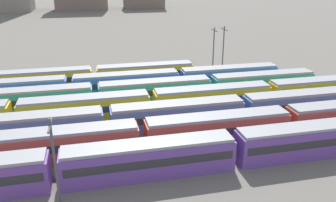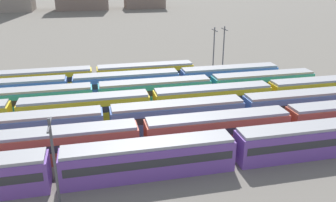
# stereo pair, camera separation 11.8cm
# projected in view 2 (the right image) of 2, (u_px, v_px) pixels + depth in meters

# --- Properties ---
(train_track_0) EXTENTS (93.60, 3.06, 3.75)m
(train_track_0) POSITION_uv_depth(u_px,v_px,m) (311.00, 140.00, 39.84)
(train_track_0) COLOR #6B429E
(train_track_0) RESTS_ON ground_plane
(train_track_1) EXTENTS (93.60, 3.06, 3.75)m
(train_track_1) POSITION_uv_depth(u_px,v_px,m) (218.00, 129.00, 42.62)
(train_track_1) COLOR #BC4C38
(train_track_1) RESTS_ON ground_plane
(train_track_2) EXTENTS (93.60, 3.06, 3.75)m
(train_track_2) POSITION_uv_depth(u_px,v_px,m) (178.00, 115.00, 46.59)
(train_track_2) COLOR #4C70BC
(train_track_2) RESTS_ON ground_plane
(train_track_3) EXTENTS (93.60, 3.06, 3.75)m
(train_track_3) POSITION_uv_depth(u_px,v_px,m) (212.00, 98.00, 52.74)
(train_track_3) COLOR yellow
(train_track_3) RESTS_ON ground_plane
(train_track_4) EXTENTS (74.70, 3.06, 3.75)m
(train_track_4) POSITION_uv_depth(u_px,v_px,m) (96.00, 96.00, 53.88)
(train_track_4) COLOR teal
(train_track_4) RESTS_ON ground_plane
(train_track_5) EXTENTS (55.80, 3.06, 3.75)m
(train_track_5) POSITION_uv_depth(u_px,v_px,m) (127.00, 83.00, 59.75)
(train_track_5) COLOR #4C70BC
(train_track_5) RESTS_ON ground_plane
(train_track_6) EXTENTS (55.80, 3.06, 3.75)m
(train_track_6) POSITION_uv_depth(u_px,v_px,m) (40.00, 80.00, 61.43)
(train_track_6) COLOR yellow
(train_track_6) RESTS_ON ground_plane
(catenary_pole_1) EXTENTS (0.24, 3.20, 9.61)m
(catenary_pole_1) POSITION_uv_depth(u_px,v_px,m) (214.00, 48.00, 70.05)
(catenary_pole_1) COLOR #4C4C51
(catenary_pole_1) RESTS_ON ground_plane
(catenary_pole_2) EXTENTS (0.24, 3.20, 8.53)m
(catenary_pole_2) POSITION_uv_depth(u_px,v_px,m) (54.00, 157.00, 30.40)
(catenary_pole_2) COLOR #4C4C51
(catenary_pole_2) RESTS_ON ground_plane
(catenary_pole_3) EXTENTS (0.24, 3.20, 9.73)m
(catenary_pole_3) POSITION_uv_depth(u_px,v_px,m) (224.00, 48.00, 70.42)
(catenary_pole_3) COLOR #4C4C51
(catenary_pole_3) RESTS_ON ground_plane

